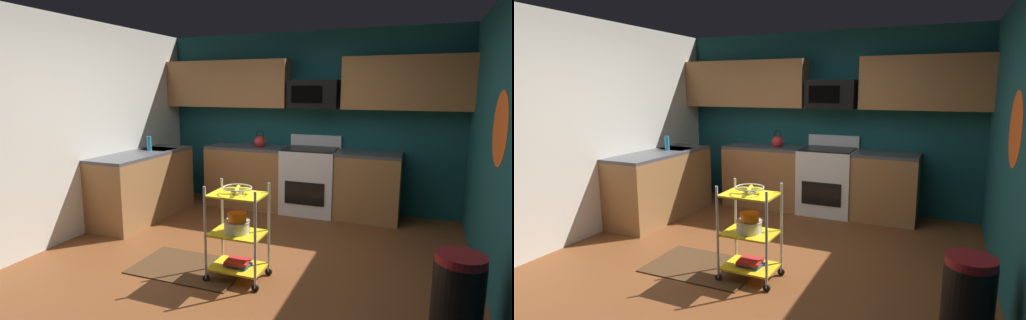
# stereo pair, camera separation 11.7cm
# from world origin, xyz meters

# --- Properties ---
(floor) EXTENTS (4.40, 4.80, 0.04)m
(floor) POSITION_xyz_m (0.00, 0.00, -0.02)
(floor) COLOR brown
(floor) RESTS_ON ground
(wall_back) EXTENTS (4.52, 0.06, 2.60)m
(wall_back) POSITION_xyz_m (0.00, 2.43, 1.30)
(wall_back) COLOR #14474C
(wall_back) RESTS_ON ground
(wall_left) EXTENTS (0.06, 4.80, 2.60)m
(wall_left) POSITION_xyz_m (-2.23, 0.00, 1.30)
(wall_left) COLOR silver
(wall_left) RESTS_ON ground
(wall_right) EXTENTS (0.06, 4.80, 2.60)m
(wall_right) POSITION_xyz_m (2.23, 0.00, 1.30)
(wall_right) COLOR #14474C
(wall_right) RESTS_ON ground
(wall_flower_decal) EXTENTS (0.00, 0.63, 0.63)m
(wall_flower_decal) POSITION_xyz_m (2.20, 0.36, 1.45)
(wall_flower_decal) COLOR #E5591E
(counter_run) EXTENTS (3.61, 2.22, 0.92)m
(counter_run) POSITION_xyz_m (-0.71, 1.69, 0.46)
(counter_run) COLOR #9E6B3D
(counter_run) RESTS_ON ground
(oven_range) EXTENTS (0.76, 0.65, 1.10)m
(oven_range) POSITION_xyz_m (0.17, 2.10, 0.48)
(oven_range) COLOR white
(oven_range) RESTS_ON ground
(upper_cabinets) EXTENTS (4.40, 0.33, 0.70)m
(upper_cabinets) POSITION_xyz_m (-0.04, 2.23, 1.85)
(upper_cabinets) COLOR #9E6B3D
(microwave) EXTENTS (0.70, 0.39, 0.40)m
(microwave) POSITION_xyz_m (0.17, 2.21, 1.70)
(microwave) COLOR black
(rolling_cart) EXTENTS (0.56, 0.37, 0.91)m
(rolling_cart) POSITION_xyz_m (0.08, -0.22, 0.45)
(rolling_cart) COLOR silver
(rolling_cart) RESTS_ON ground
(fruit_bowl) EXTENTS (0.27, 0.27, 0.07)m
(fruit_bowl) POSITION_xyz_m (0.08, -0.22, 0.88)
(fruit_bowl) COLOR silver
(fruit_bowl) RESTS_ON rolling_cart
(mixing_bowl_large) EXTENTS (0.25, 0.25, 0.11)m
(mixing_bowl_large) POSITION_xyz_m (0.07, -0.22, 0.52)
(mixing_bowl_large) COLOR silver
(mixing_bowl_large) RESTS_ON rolling_cart
(mixing_bowl_small) EXTENTS (0.18, 0.18, 0.08)m
(mixing_bowl_small) POSITION_xyz_m (0.09, -0.24, 0.62)
(mixing_bowl_small) COLOR orange
(mixing_bowl_small) RESTS_ON rolling_cart
(book_stack) EXTENTS (0.25, 0.20, 0.06)m
(book_stack) POSITION_xyz_m (0.08, -0.22, 0.16)
(book_stack) COLOR #1E4C8C
(book_stack) RESTS_ON rolling_cart
(kettle) EXTENTS (0.21, 0.18, 0.26)m
(kettle) POSITION_xyz_m (-0.61, 2.10, 1.00)
(kettle) COLOR red
(kettle) RESTS_ON counter_run
(dish_soap_bottle) EXTENTS (0.06, 0.06, 0.20)m
(dish_soap_bottle) POSITION_xyz_m (-1.91, 1.16, 1.02)
(dish_soap_bottle) COLOR #2D8CBF
(dish_soap_bottle) RESTS_ON counter_run
(trash_can) EXTENTS (0.34, 0.42, 0.66)m
(trash_can) POSITION_xyz_m (1.90, -0.54, 0.33)
(trash_can) COLOR black
(trash_can) RESTS_ON ground
(floor_rug) EXTENTS (1.11, 0.71, 0.01)m
(floor_rug) POSITION_xyz_m (-0.47, -0.19, 0.01)
(floor_rug) COLOR #472D19
(floor_rug) RESTS_ON ground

